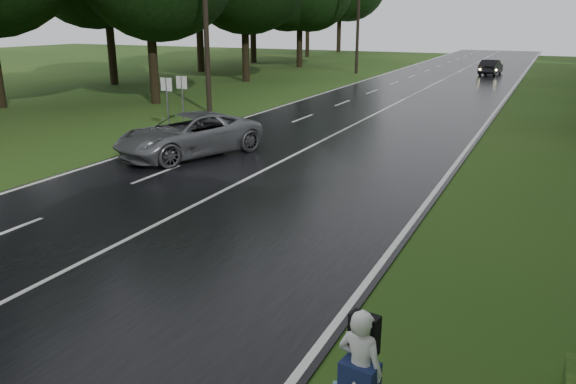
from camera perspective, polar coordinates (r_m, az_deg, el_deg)
name	(u,v)px	position (r m, az deg, el deg)	size (l,w,h in m)	color
ground	(17,297)	(11.90, -25.89, -9.62)	(160.00, 160.00, 0.00)	#2A4815
road	(358,123)	(28.21, 7.12, 6.98)	(12.00, 140.00, 0.04)	black
lane_center	(358,123)	(28.20, 7.12, 7.03)	(0.12, 140.00, 0.01)	silver
grey_car	(189,135)	(21.47, -10.08, 5.77)	(2.61, 5.67, 1.58)	#55585B
far_car	(491,67)	(55.23, 19.97, 11.88)	(1.44, 4.13, 1.36)	black
hitchhiker	(360,373)	(7.45, 7.35, -17.82)	(0.66, 0.62, 1.67)	silver
utility_pole_mid	(210,113)	(31.60, -7.99, 8.02)	(1.80, 0.28, 9.75)	black
utility_pole_far	(356,73)	(54.13, 6.96, 11.91)	(1.80, 0.28, 10.33)	black
road_sign_a	(169,132)	(26.53, -12.01, 6.03)	(0.59, 0.10, 2.46)	white
road_sign_b	(184,127)	(27.45, -10.54, 6.49)	(0.58, 0.10, 2.42)	white
tree_left_d	(156,103)	(35.70, -13.30, 8.79)	(9.15, 9.15, 14.30)	black
tree_left_e	(246,81)	(47.08, -4.28, 11.18)	(9.59, 9.59, 14.99)	black
tree_left_f	(299,67)	(60.74, 1.17, 12.61)	(8.92, 8.92, 13.94)	black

